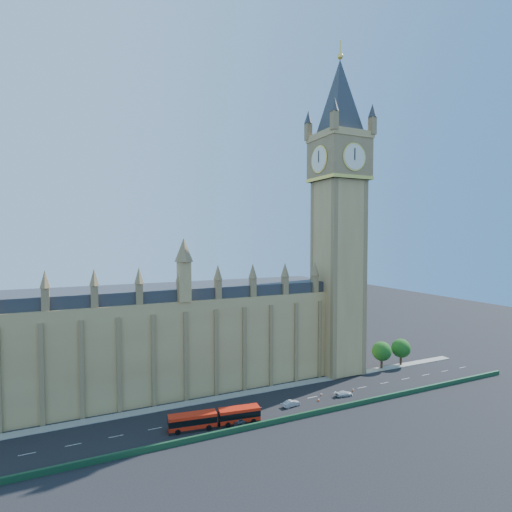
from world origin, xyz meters
name	(u,v)px	position (x,y,z in m)	size (l,w,h in m)	color
ground	(241,411)	(0.00, 0.00, 0.00)	(400.00, 400.00, 0.00)	black
palace_westminster	(119,343)	(-25.00, 22.00, 13.86)	(120.00, 20.00, 28.00)	#AA8552
elizabeth_tower	(339,193)	(38.00, 13.99, 54.56)	(20.59, 20.59, 105.00)	#AA8552
bridge_parapet	(257,425)	(0.00, -9.00, 0.60)	(160.00, 0.60, 1.20)	#1E4C2D
kerb_north	(227,397)	(0.00, 9.50, 0.08)	(160.00, 3.00, 0.16)	gray
tree_east_near	(382,351)	(52.22, 10.08, 5.64)	(6.00, 6.00, 8.50)	#382619
tree_east_far	(401,348)	(60.22, 10.08, 5.64)	(6.00, 6.00, 8.50)	#382619
red_bus	(215,418)	(-7.97, -4.44, 1.80)	(20.25, 5.47, 3.41)	red
car_grey	(243,420)	(-2.00, -5.92, 0.79)	(1.86, 4.63, 1.58)	#3E4146
car_silver	(291,403)	(12.24, -2.54, 0.75)	(1.58, 4.53, 1.49)	#9A9CA1
car_white	(344,394)	(27.81, -2.80, 0.66)	(1.84, 4.54, 1.32)	silver
cone_a	(295,402)	(14.00, -1.21, 0.31)	(0.52, 0.52, 0.63)	black
cone_b	(321,394)	(22.63, -0.11, 0.32)	(0.54, 0.54, 0.65)	black
cone_c	(319,400)	(20.02, -2.74, 0.37)	(0.61, 0.61, 0.76)	black
cone_d	(353,390)	(32.05, -1.21, 0.38)	(0.57, 0.57, 0.77)	black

